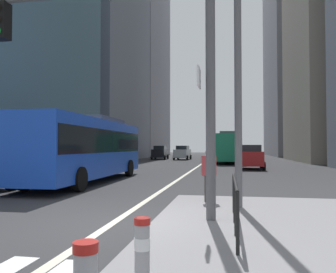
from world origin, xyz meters
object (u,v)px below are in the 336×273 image
(bollard_left, at_px, (142,248))
(pedestrian_waiting, at_px, (209,172))
(city_bus_blue_oncoming, at_px, (87,146))
(car_oncoming_far, at_px, (182,153))
(car_oncoming_mid, at_px, (160,152))
(traffic_signal_gantry, at_px, (133,51))
(car_receding_near, at_px, (251,157))
(city_bus_red_receding, at_px, (228,146))
(street_lamp_post, at_px, (238,21))
(car_receding_far, at_px, (234,152))

(bollard_left, distance_m, pedestrian_waiting, 6.39)
(city_bus_blue_oncoming, relative_size, car_oncoming_far, 2.48)
(car_oncoming_mid, distance_m, car_oncoming_far, 3.27)
(traffic_signal_gantry, bearing_deg, bollard_left, -72.17)
(car_oncoming_mid, relative_size, car_receding_near, 1.05)
(car_receding_near, bearing_deg, bollard_left, -96.78)
(city_bus_red_receding, distance_m, car_oncoming_far, 10.00)
(street_lamp_post, xyz_separation_m, bollard_left, (-1.30, -5.54, -4.68))
(car_oncoming_mid, relative_size, car_oncoming_far, 0.98)
(car_oncoming_mid, height_order, pedestrian_waiting, car_oncoming_mid)
(car_oncoming_mid, xyz_separation_m, car_oncoming_far, (3.25, -0.33, 0.00))
(city_bus_red_receding, bearing_deg, car_oncoming_far, 128.42)
(car_oncoming_mid, bearing_deg, street_lamp_post, -75.42)
(city_bus_red_receding, distance_m, car_receding_near, 11.00)
(car_oncoming_far, bearing_deg, car_oncoming_mid, 174.23)
(city_bus_red_receding, bearing_deg, city_bus_blue_oncoming, -107.53)
(car_oncoming_far, bearing_deg, city_bus_red_receding, -51.58)
(traffic_signal_gantry, relative_size, bollard_left, 7.48)
(car_oncoming_mid, bearing_deg, car_oncoming_far, -5.77)
(city_bus_blue_oncoming, distance_m, car_receding_near, 14.64)
(city_bus_blue_oncoming, relative_size, car_receding_far, 2.45)
(car_receding_near, distance_m, traffic_signal_gantry, 20.78)
(street_lamp_post, bearing_deg, bollard_left, -103.19)
(city_bus_blue_oncoming, relative_size, pedestrian_waiting, 7.13)
(car_receding_far, bearing_deg, car_oncoming_far, -135.42)
(car_receding_near, height_order, traffic_signal_gantry, traffic_signal_gantry)
(city_bus_blue_oncoming, xyz_separation_m, car_receding_near, (8.89, 11.61, -0.85))
(car_receding_far, xyz_separation_m, street_lamp_post, (-0.67, -44.03, 4.29))
(car_oncoming_mid, relative_size, traffic_signal_gantry, 0.74)
(car_receding_far, height_order, car_oncoming_far, same)
(city_bus_blue_oncoming, xyz_separation_m, street_lamp_post, (7.34, -6.77, 3.45))
(city_bus_blue_oncoming, height_order, car_receding_near, city_bus_blue_oncoming)
(city_bus_red_receding, bearing_deg, bollard_left, -91.71)
(car_receding_near, distance_m, bollard_left, 24.09)
(street_lamp_post, height_order, bollard_left, street_lamp_post)
(city_bus_blue_oncoming, xyz_separation_m, traffic_signal_gantry, (4.83, -8.54, 2.25))
(city_bus_blue_oncoming, xyz_separation_m, car_oncoming_mid, (-2.36, 30.56, -0.85))
(car_receding_far, bearing_deg, city_bus_red_receding, -93.61)
(bollard_left, bearing_deg, car_receding_far, 87.72)
(pedestrian_waiting, bearing_deg, car_oncoming_far, 98.80)
(pedestrian_waiting, bearing_deg, car_oncoming_mid, 103.63)
(bollard_left, bearing_deg, traffic_signal_gantry, 107.83)
(car_receding_near, height_order, street_lamp_post, street_lamp_post)
(car_oncoming_mid, distance_m, car_receding_near, 22.04)
(city_bus_red_receding, distance_m, street_lamp_post, 29.40)
(city_bus_red_receding, height_order, pedestrian_waiting, city_bus_red_receding)
(street_lamp_post, relative_size, bollard_left, 9.97)
(city_bus_blue_oncoming, bearing_deg, car_oncoming_far, 88.31)
(car_oncoming_mid, bearing_deg, car_receding_far, 32.82)
(street_lamp_post, bearing_deg, car_receding_far, 89.12)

